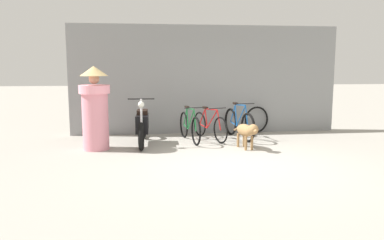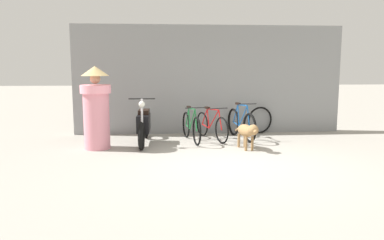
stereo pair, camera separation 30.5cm
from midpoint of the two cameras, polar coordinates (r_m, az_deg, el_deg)
ground_plane at (r=6.94m, az=5.25°, el=-6.74°), size 60.00×60.00×0.00m
shop_wall_back at (r=10.08m, az=1.25°, el=6.15°), size 7.15×0.20×2.86m
bicycle_0 at (r=8.95m, az=-1.34°, el=-1.03°), size 0.46×1.66×0.86m
bicycle_1 at (r=9.16m, az=1.74°, el=-0.88°), size 0.64×1.59×0.82m
bicycle_2 at (r=9.37m, az=6.22°, el=-0.56°), size 0.49×1.69×0.91m
motorcycle at (r=8.72m, az=-8.58°, el=-0.85°), size 0.58×2.00×1.09m
stray_dog at (r=8.15m, az=7.27°, el=-1.66°), size 0.40×1.05×0.59m
person_in_robes at (r=8.29m, az=-15.58°, el=1.85°), size 0.85×0.85×1.79m
spare_tire_left at (r=10.20m, az=8.97°, el=0.04°), size 0.71×0.23×0.72m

